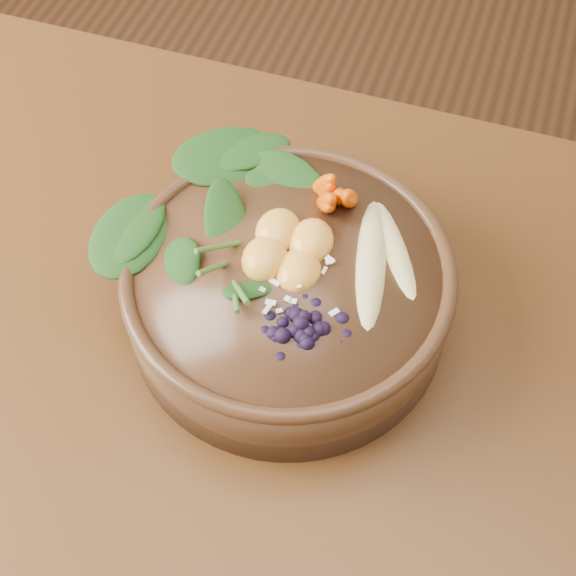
{
  "coord_description": "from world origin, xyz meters",
  "views": [
    {
      "loc": [
        -0.03,
        -0.32,
        1.44
      ],
      "look_at": [
        -0.17,
        0.1,
        0.8
      ],
      "focal_mm": 50.0,
      "sensor_mm": 36.0,
      "label": 1
    }
  ],
  "objects_px": {
    "stoneware_bowl": "(288,294)",
    "banana_halves": "(384,246)",
    "dining_table": "(412,489)",
    "carrot_cluster": "(337,165)",
    "kale_heap": "(229,203)",
    "blueberry_pile": "(300,313)",
    "mandarin_cluster": "(288,240)"
  },
  "relations": [
    {
      "from": "carrot_cluster",
      "to": "banana_halves",
      "type": "bearing_deg",
      "value": -66.94
    },
    {
      "from": "stoneware_bowl",
      "to": "banana_halves",
      "type": "bearing_deg",
      "value": 27.62
    },
    {
      "from": "stoneware_bowl",
      "to": "mandarin_cluster",
      "type": "bearing_deg",
      "value": 108.54
    },
    {
      "from": "dining_table",
      "to": "carrot_cluster",
      "type": "bearing_deg",
      "value": 126.7
    },
    {
      "from": "banana_halves",
      "to": "mandarin_cluster",
      "type": "xyz_separation_m",
      "value": [
        -0.09,
        -0.02,
        0.0
      ]
    },
    {
      "from": "stoneware_bowl",
      "to": "mandarin_cluster",
      "type": "xyz_separation_m",
      "value": [
        -0.01,
        0.02,
        0.06
      ]
    },
    {
      "from": "dining_table",
      "to": "stoneware_bowl",
      "type": "relative_size",
      "value": 5.04
    },
    {
      "from": "blueberry_pile",
      "to": "banana_halves",
      "type": "bearing_deg",
      "value": 63.37
    },
    {
      "from": "kale_heap",
      "to": "carrot_cluster",
      "type": "distance_m",
      "value": 0.11
    },
    {
      "from": "kale_heap",
      "to": "mandarin_cluster",
      "type": "xyz_separation_m",
      "value": [
        0.07,
        -0.02,
        -0.01
      ]
    },
    {
      "from": "mandarin_cluster",
      "to": "blueberry_pile",
      "type": "bearing_deg",
      "value": -64.39
    },
    {
      "from": "stoneware_bowl",
      "to": "carrot_cluster",
      "type": "xyz_separation_m",
      "value": [
        0.02,
        0.1,
        0.09
      ]
    },
    {
      "from": "kale_heap",
      "to": "mandarin_cluster",
      "type": "height_order",
      "value": "kale_heap"
    },
    {
      "from": "dining_table",
      "to": "stoneware_bowl",
      "type": "distance_m",
      "value": 0.24
    },
    {
      "from": "carrot_cluster",
      "to": "mandarin_cluster",
      "type": "relative_size",
      "value": 0.87
    },
    {
      "from": "kale_heap",
      "to": "carrot_cluster",
      "type": "relative_size",
      "value": 2.38
    },
    {
      "from": "dining_table",
      "to": "carrot_cluster",
      "type": "height_order",
      "value": "carrot_cluster"
    },
    {
      "from": "dining_table",
      "to": "kale_heap",
      "type": "distance_m",
      "value": 0.34
    },
    {
      "from": "dining_table",
      "to": "carrot_cluster",
      "type": "distance_m",
      "value": 0.34
    },
    {
      "from": "banana_halves",
      "to": "stoneware_bowl",
      "type": "bearing_deg",
      "value": -177.26
    },
    {
      "from": "dining_table",
      "to": "stoneware_bowl",
      "type": "bearing_deg",
      "value": 148.8
    },
    {
      "from": "carrot_cluster",
      "to": "mandarin_cluster",
      "type": "height_order",
      "value": "carrot_cluster"
    },
    {
      "from": "dining_table",
      "to": "mandarin_cluster",
      "type": "distance_m",
      "value": 0.29
    },
    {
      "from": "kale_heap",
      "to": "blueberry_pile",
      "type": "distance_m",
      "value": 0.14
    },
    {
      "from": "kale_heap",
      "to": "banana_halves",
      "type": "bearing_deg",
      "value": 1.33
    },
    {
      "from": "stoneware_bowl",
      "to": "banana_halves",
      "type": "distance_m",
      "value": 0.11
    },
    {
      "from": "kale_heap",
      "to": "banana_halves",
      "type": "relative_size",
      "value": 1.13
    },
    {
      "from": "dining_table",
      "to": "blueberry_pile",
      "type": "bearing_deg",
      "value": 162.59
    },
    {
      "from": "dining_table",
      "to": "mandarin_cluster",
      "type": "height_order",
      "value": "mandarin_cluster"
    },
    {
      "from": "carrot_cluster",
      "to": "blueberry_pile",
      "type": "distance_m",
      "value": 0.16
    },
    {
      "from": "kale_heap",
      "to": "blueberry_pile",
      "type": "xyz_separation_m",
      "value": [
        0.1,
        -0.1,
        -0.0
      ]
    },
    {
      "from": "dining_table",
      "to": "banana_halves",
      "type": "bearing_deg",
      "value": 120.79
    }
  ]
}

